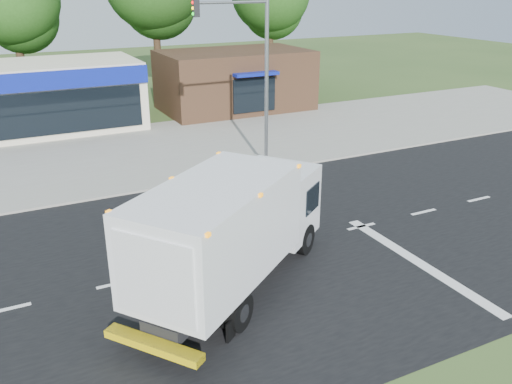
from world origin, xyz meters
TOP-DOWN VIEW (x-y plane):
  - ground at (0.00, 0.00)m, footprint 120.00×120.00m
  - road_asphalt at (0.00, 0.00)m, footprint 60.00×14.00m
  - sidewalk at (0.00, 8.20)m, footprint 60.00×2.40m
  - parking_apron at (0.00, 14.00)m, footprint 60.00×9.00m
  - lane_markings at (1.35, -1.35)m, footprint 55.20×7.00m
  - ems_box_truck at (-3.00, -1.81)m, footprint 7.93×6.82m
  - emergency_worker at (-3.53, -3.46)m, footprint 0.69×0.77m
  - brown_storefront at (7.00, 19.98)m, footprint 10.00×6.70m
  - traffic_signal_pole at (2.35, 7.60)m, footprint 3.51×0.25m

SIDE VIEW (x-z plane):
  - ground at x=0.00m, z-range 0.00..0.00m
  - road_asphalt at x=0.00m, z-range -0.01..0.01m
  - parking_apron at x=0.00m, z-range 0.00..0.02m
  - lane_markings at x=1.35m, z-range 0.01..0.02m
  - sidewalk at x=0.00m, z-range 0.00..0.12m
  - emergency_worker at x=-3.53m, z-range -0.02..1.86m
  - brown_storefront at x=7.00m, z-range 0.00..4.00m
  - ems_box_truck at x=-3.00m, z-range 0.27..3.85m
  - traffic_signal_pole at x=2.35m, z-range 0.92..8.92m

